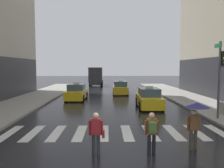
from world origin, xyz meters
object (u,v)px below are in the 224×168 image
Objects in this scene: taxi_third at (120,88)px; traffic_light_pole at (221,69)px; pedestrian_with_backpack at (152,131)px; pedestrian_with_umbrella at (196,113)px; taxi_lead at (149,99)px; taxi_second at (77,93)px; pedestrian_with_handbag at (96,131)px; box_truck at (96,76)px.

traffic_light_pole is at bearing -69.07° from taxi_third.
taxi_third is at bearing 90.10° from pedestrian_with_backpack.
pedestrian_with_umbrella is at bearing -125.77° from traffic_light_pole.
taxi_lead and taxi_second have the same top height.
pedestrian_with_handbag is (-3.89, -10.04, 0.21)m from taxi_lead.
box_truck reaches higher than pedestrian_with_backpack.
pedestrian_with_handbag is at bearing -172.60° from pedestrian_with_umbrella.
taxi_third is 2.78× the size of pedestrian_with_backpack.
taxi_lead is 2.78× the size of pedestrian_with_backpack.
taxi_lead is at bearing 68.83° from pedestrian_with_handbag.
taxi_lead is 22.15m from box_truck.
taxi_lead is at bearing -35.12° from taxi_second.
pedestrian_with_backpack is (3.75, -31.52, -0.88)m from box_truck.
box_truck reaches higher than taxi_third.
taxi_second is at bearing 144.88° from taxi_lead.
pedestrian_with_umbrella reaches higher than taxi_third.
pedestrian_with_handbag is (-3.97, -0.52, -0.58)m from pedestrian_with_umbrella.
pedestrian_with_backpack is at bearing -71.68° from taxi_second.
box_truck is at bearing 104.52° from taxi_lead.
pedestrian_with_handbag is at bearing -111.17° from taxi_lead.
taxi_second is at bearing -93.96° from box_truck.
taxi_second reaches higher than pedestrian_with_handbag.
pedestrian_with_backpack is (0.03, -19.58, 0.25)m from taxi_third.
taxi_second is at bearing 108.32° from pedestrian_with_backpack.
taxi_second is 15.61m from pedestrian_with_backpack.
taxi_third is 0.61× the size of box_truck.
taxi_lead is 0.61× the size of box_truck.
pedestrian_with_backpack is 1.00× the size of pedestrian_with_handbag.
pedestrian_with_umbrella is at bearing -79.68° from box_truck.
pedestrian_with_handbag is at bearing -144.31° from traffic_light_pole.
traffic_light_pole reaches higher than box_truck.
taxi_lead reaches higher than pedestrian_with_backpack.
traffic_light_pole is at bearing -52.53° from taxi_lead.
pedestrian_with_backpack is at bearing -100.09° from taxi_lead.
traffic_light_pole is 27.67m from box_truck.
pedestrian_with_handbag is (-7.47, -5.37, -2.32)m from traffic_light_pole.
pedestrian_with_backpack and pedestrian_with_handbag have the same top height.
box_truck reaches higher than pedestrian_with_umbrella.
taxi_second is 2.78× the size of pedestrian_with_backpack.
box_truck reaches higher than pedestrian_with_handbag.
taxi_third reaches higher than pedestrian_with_backpack.
taxi_second is at bearing -135.64° from taxi_third.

